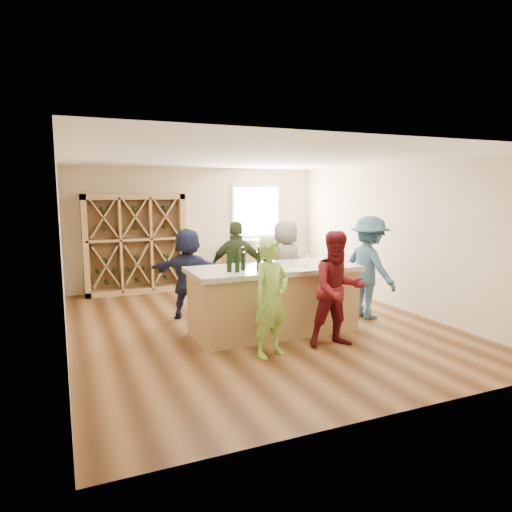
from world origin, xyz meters
name	(u,v)px	position (x,y,z in m)	size (l,w,h in m)	color
floor	(255,327)	(0.00, 0.00, -0.05)	(6.00, 7.00, 0.10)	brown
ceiling	(255,155)	(0.00, 0.00, 2.85)	(6.00, 7.00, 0.10)	white
wall_back	(197,227)	(0.00, 3.55, 1.40)	(6.00, 0.10, 2.80)	beige
wall_front	(398,283)	(0.00, -3.55, 1.40)	(6.00, 0.10, 2.80)	beige
wall_left	(58,253)	(-3.05, 0.00, 1.40)	(0.10, 7.00, 2.80)	beige
wall_right	(399,236)	(3.05, 0.00, 1.40)	(0.10, 7.00, 2.80)	beige
window_frame	(256,212)	(1.50, 3.47, 1.75)	(1.30, 0.06, 1.30)	white
window_pane	(256,212)	(1.50, 3.44, 1.75)	(1.18, 0.01, 1.18)	white
wine_rack	(135,244)	(-1.50, 3.27, 1.10)	(2.20, 0.45, 2.20)	#A4804E
back_counter_base	(257,266)	(1.40, 3.20, 0.43)	(1.60, 0.58, 0.86)	#A4804E
back_counter_top	(257,247)	(1.40, 3.20, 0.89)	(1.70, 0.62, 0.06)	#ADA28D
sink	(249,243)	(1.20, 3.20, 1.01)	(0.54, 0.54, 0.19)	silver
faucet	(246,240)	(1.20, 3.38, 1.07)	(0.02, 0.02, 0.30)	silver
tasting_counter_base	(274,302)	(0.10, -0.53, 0.50)	(2.60, 1.00, 1.00)	#A4804E
tasting_counter_top	(274,269)	(0.10, -0.53, 1.04)	(2.72, 1.12, 0.08)	#ADA28D
wine_bottle_a	(229,262)	(-0.72, -0.70, 1.23)	(0.08, 0.08, 0.31)	black
wine_bottle_b	(237,263)	(-0.62, -0.78, 1.23)	(0.07, 0.07, 0.29)	black
wine_bottle_c	(243,261)	(-0.47, -0.64, 1.22)	(0.07, 0.07, 0.28)	black
wine_bottle_d	(259,261)	(-0.28, -0.80, 1.23)	(0.07, 0.07, 0.29)	black
wine_bottle_e	(266,259)	(-0.13, -0.71, 1.24)	(0.08, 0.08, 0.31)	black
wine_glass_a	(269,266)	(-0.18, -0.94, 1.17)	(0.07, 0.07, 0.18)	white
wine_glass_b	(296,265)	(0.25, -0.99, 1.16)	(0.06, 0.06, 0.16)	white
wine_glass_c	(326,263)	(0.76, -1.01, 1.17)	(0.07, 0.07, 0.18)	white
wine_glass_d	(307,261)	(0.61, -0.70, 1.16)	(0.06, 0.06, 0.17)	white
wine_glass_e	(335,260)	(1.05, -0.82, 1.18)	(0.07, 0.07, 0.19)	white
tasting_menu_a	(268,272)	(-0.21, -0.96, 1.08)	(0.20, 0.28, 0.00)	white
tasting_menu_b	(299,270)	(0.31, -0.96, 1.08)	(0.24, 0.33, 0.00)	white
tasting_menu_c	(333,267)	(0.94, -0.93, 1.08)	(0.23, 0.31, 0.00)	white
person_near_left	(271,298)	(-0.39, -1.48, 0.82)	(0.60, 0.44, 1.65)	#8CC64C
person_near_right	(338,289)	(0.67, -1.50, 0.85)	(0.83, 0.46, 1.71)	#590F14
person_server	(369,267)	(2.03, -0.42, 0.92)	(1.18, 0.55, 1.83)	#335972
person_far_mid	(237,268)	(-0.06, 0.70, 0.86)	(1.01, 0.52, 1.73)	#263319
person_far_right	(286,264)	(0.96, 0.74, 0.86)	(0.84, 0.55, 1.72)	slate
person_far_left	(188,273)	(-0.95, 0.81, 0.82)	(1.51, 0.54, 1.63)	#191E38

